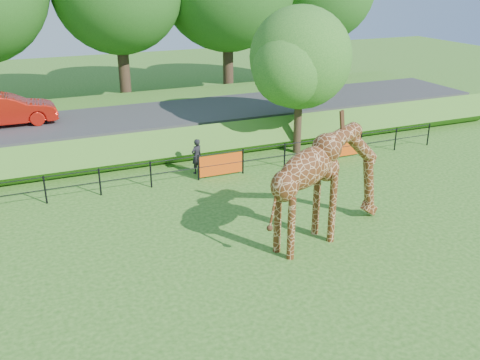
% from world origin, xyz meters
% --- Properties ---
extents(ground, '(90.00, 90.00, 0.00)m').
position_xyz_m(ground, '(0.00, 0.00, 0.00)').
color(ground, '#275B16').
rests_on(ground, ground).
extents(giraffe, '(5.21, 2.41, 3.68)m').
position_xyz_m(giraffe, '(4.21, 1.66, 1.84)').
color(giraffe, '#502710').
rests_on(giraffe, ground).
extents(perimeter_fence, '(28.07, 0.10, 1.10)m').
position_xyz_m(perimeter_fence, '(0.00, 8.00, 0.55)').
color(perimeter_fence, black).
rests_on(perimeter_fence, ground).
extents(embankment, '(40.00, 9.00, 1.30)m').
position_xyz_m(embankment, '(0.00, 15.50, 0.65)').
color(embankment, '#275B16').
rests_on(embankment, ground).
extents(road, '(40.00, 5.00, 0.12)m').
position_xyz_m(road, '(0.00, 14.00, 1.36)').
color(road, '#2D2D2F').
rests_on(road, embankment).
extents(car_red, '(4.42, 1.59, 1.45)m').
position_xyz_m(car_red, '(-4.98, 14.62, 2.15)').
color(car_red, red).
rests_on(car_red, road).
extents(visitor, '(0.65, 0.56, 1.51)m').
position_xyz_m(visitor, '(2.22, 8.84, 0.76)').
color(visitor, black).
rests_on(visitor, ground).
extents(tree_east, '(5.40, 4.71, 6.76)m').
position_xyz_m(tree_east, '(7.60, 9.63, 4.28)').
color(tree_east, '#332417').
rests_on(tree_east, ground).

